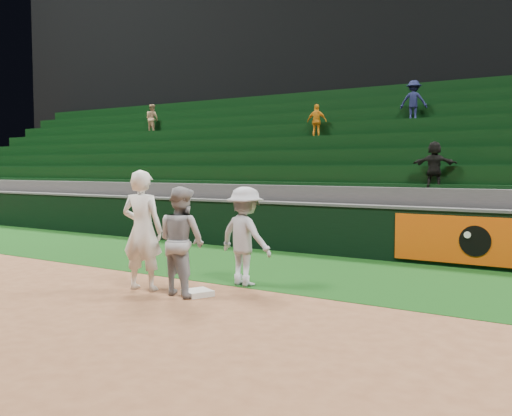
{
  "coord_description": "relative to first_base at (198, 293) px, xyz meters",
  "views": [
    {
      "loc": [
        5.99,
        -7.24,
        2.1
      ],
      "look_at": [
        -0.24,
        2.3,
        1.3
      ],
      "focal_mm": 40.0,
      "sensor_mm": 36.0,
      "label": 1
    }
  ],
  "objects": [
    {
      "name": "baserunner",
      "position": [
        -0.27,
        -0.08,
        0.85
      ],
      "size": [
        0.98,
        0.82,
        1.8
      ],
      "primitive_type": "imported",
      "rotation": [
        0.0,
        0.0,
        2.97
      ],
      "color": "#91939B",
      "rests_on": "ground"
    },
    {
      "name": "foul_grass",
      "position": [
        -0.12,
        3.01,
        -0.04
      ],
      "size": [
        36.0,
        4.2,
        0.01
      ],
      "primitive_type": "cube",
      "color": "black",
      "rests_on": "ground"
    },
    {
      "name": "ground",
      "position": [
        -0.12,
        0.01,
        -0.05
      ],
      "size": [
        70.0,
        70.0,
        0.0
      ],
      "primitive_type": "plane",
      "color": "brown",
      "rests_on": "ground"
    },
    {
      "name": "first_base",
      "position": [
        0.0,
        0.0,
        0.0
      ],
      "size": [
        0.55,
        0.55,
        0.09
      ],
      "primitive_type": "cube",
      "rotation": [
        0.0,
        0.0,
        -0.43
      ],
      "color": "silver",
      "rests_on": "ground"
    },
    {
      "name": "stadium_seating",
      "position": [
        -0.12,
        8.98,
        1.65
      ],
      "size": [
        36.0,
        5.95,
        4.85
      ],
      "color": "#37373A",
      "rests_on": "ground"
    },
    {
      "name": "first_baseman",
      "position": [
        -1.08,
        -0.15,
        0.99
      ],
      "size": [
        0.85,
        0.66,
        2.07
      ],
      "primitive_type": "imported",
      "rotation": [
        0.0,
        0.0,
        3.38
      ],
      "color": "white",
      "rests_on": "ground"
    },
    {
      "name": "base_coach",
      "position": [
        0.19,
        1.11,
        0.84
      ],
      "size": [
        1.24,
        0.85,
        1.76
      ],
      "primitive_type": "imported",
      "rotation": [
        0.0,
        0.0,
        2.95
      ],
      "color": "#A5A7B3",
      "rests_on": "foul_grass"
    },
    {
      "name": "field_wall",
      "position": [
        -0.1,
        5.21,
        0.59
      ],
      "size": [
        36.0,
        0.45,
        1.25
      ],
      "color": "black",
      "rests_on": "ground"
    },
    {
      "name": "upper_deck",
      "position": [
        -0.12,
        17.46,
        5.95
      ],
      "size": [
        40.0,
        12.0,
        12.0
      ],
      "primitive_type": "cube",
      "color": "black",
      "rests_on": "ground"
    }
  ]
}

